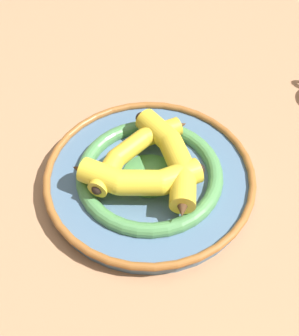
% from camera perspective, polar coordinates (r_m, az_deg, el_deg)
% --- Properties ---
extents(ground_plane, '(2.80, 2.80, 0.00)m').
position_cam_1_polar(ground_plane, '(0.75, -2.48, -3.71)').
color(ground_plane, '#A87A56').
extents(decorative_bowl, '(0.34, 0.34, 0.04)m').
position_cam_1_polar(decorative_bowl, '(0.76, 0.00, -1.10)').
color(decorative_bowl, slate).
rests_on(decorative_bowl, ground_plane).
extents(banana_a, '(0.18, 0.14, 0.03)m').
position_cam_1_polar(banana_a, '(0.75, -1.82, 2.29)').
color(banana_a, gold).
rests_on(banana_a, decorative_bowl).
extents(banana_b, '(0.08, 0.21, 0.04)m').
position_cam_1_polar(banana_b, '(0.70, -1.47, -1.31)').
color(banana_b, yellow).
rests_on(banana_b, decorative_bowl).
extents(banana_c, '(0.20, 0.12, 0.04)m').
position_cam_1_polar(banana_c, '(0.73, 2.89, 1.15)').
color(banana_c, gold).
rests_on(banana_c, decorative_bowl).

